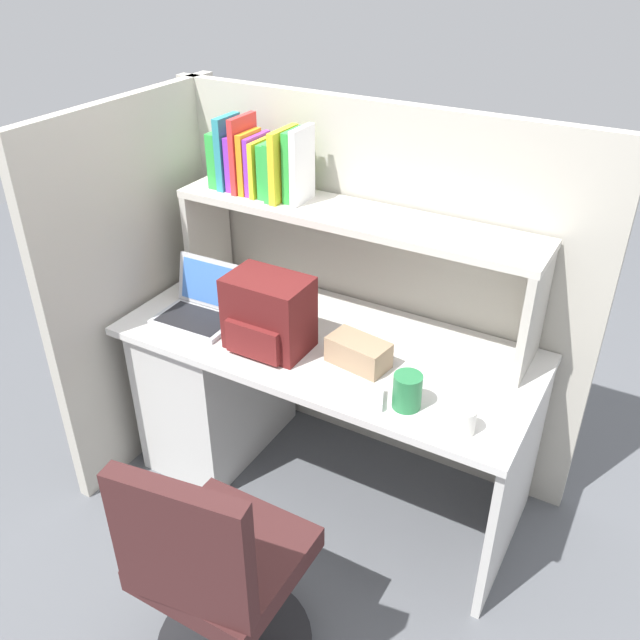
% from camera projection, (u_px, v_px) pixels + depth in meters
% --- Properties ---
extents(ground_plane, '(8.00, 8.00, 0.00)m').
position_uv_depth(ground_plane, '(326.00, 481.00, 2.94)').
color(ground_plane, '#595B60').
extents(desk, '(1.60, 0.70, 0.73)m').
position_uv_depth(desk, '(247.00, 380.00, 2.90)').
color(desk, silver).
rests_on(desk, ground_plane).
extents(cubicle_partition_rear, '(1.84, 0.05, 1.55)m').
position_uv_depth(cubicle_partition_rear, '(371.00, 289.00, 2.82)').
color(cubicle_partition_rear, '#B2ADA0').
rests_on(cubicle_partition_rear, ground_plane).
extents(cubicle_partition_left, '(0.05, 1.06, 1.55)m').
position_uv_depth(cubicle_partition_left, '(146.00, 284.00, 2.86)').
color(cubicle_partition_left, '#B2ADA0').
rests_on(cubicle_partition_left, ground_plane).
extents(overhead_hutch, '(1.44, 0.28, 0.45)m').
position_uv_depth(overhead_hutch, '(353.00, 237.00, 2.53)').
color(overhead_hutch, '#BCB7AC').
rests_on(overhead_hutch, desk).
extents(reference_books_on_shelf, '(0.41, 0.19, 0.29)m').
position_uv_depth(reference_books_on_shelf, '(259.00, 162.00, 2.59)').
color(reference_books_on_shelf, green).
rests_on(reference_books_on_shelf, overhead_hutch).
extents(laptop, '(0.32, 0.26, 0.22)m').
position_uv_depth(laptop, '(202.00, 306.00, 2.69)').
color(laptop, '#B7BABF').
rests_on(laptop, desk).
extents(backpack, '(0.30, 0.23, 0.28)m').
position_uv_depth(backpack, '(268.00, 315.00, 2.46)').
color(backpack, '#591919').
rests_on(backpack, desk).
extents(computer_mouse, '(0.10, 0.12, 0.03)m').
position_uv_depth(computer_mouse, '(374.00, 398.00, 2.23)').
color(computer_mouse, silver).
rests_on(computer_mouse, desk).
extents(paper_cup, '(0.08, 0.08, 0.09)m').
position_uv_depth(paper_cup, '(464.00, 420.00, 2.09)').
color(paper_cup, white).
rests_on(paper_cup, desk).
extents(tissue_box, '(0.24, 0.15, 0.10)m').
position_uv_depth(tissue_box, '(358.00, 352.00, 2.41)').
color(tissue_box, '#9E7F60').
rests_on(tissue_box, desk).
extents(snack_canister, '(0.10, 0.10, 0.12)m').
position_uv_depth(snack_canister, '(407.00, 391.00, 2.19)').
color(snack_canister, '#26723F').
rests_on(snack_canister, desk).
extents(office_chair, '(0.52, 0.52, 0.93)m').
position_uv_depth(office_chair, '(218.00, 585.00, 2.03)').
color(office_chair, black).
rests_on(office_chair, ground_plane).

